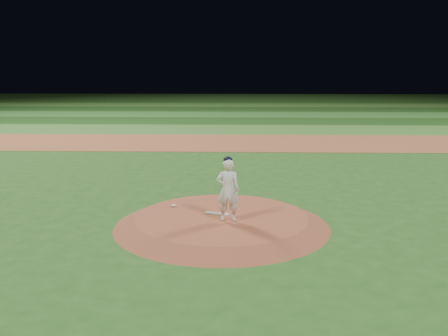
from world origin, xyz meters
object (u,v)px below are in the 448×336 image
object	(u,v)px
pitchers_mound	(222,221)
pitcher_on_mound	(228,189)
pitching_rubber	(217,213)
rosin_bag	(174,205)

from	to	relation	value
pitchers_mound	pitcher_on_mound	world-z (taller)	pitcher_on_mound
pitchers_mound	pitcher_on_mound	size ratio (longest dim) A/B	3.38
pitchers_mound	pitching_rubber	distance (m)	0.26
pitching_rubber	pitcher_on_mound	bearing A→B (deg)	-45.32
pitchers_mound	pitching_rubber	xyz separation A→B (m)	(-0.12, 0.19, 0.14)
pitchers_mound	pitcher_on_mound	distance (m)	1.01
rosin_bag	pitching_rubber	bearing A→B (deg)	-27.81
pitchers_mound	pitcher_on_mound	xyz separation A→B (m)	(0.17, -0.37, 0.93)
rosin_bag	pitchers_mound	bearing A→B (deg)	-31.88
pitchers_mound	rosin_bag	xyz separation A→B (m)	(-1.34, 0.83, 0.16)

